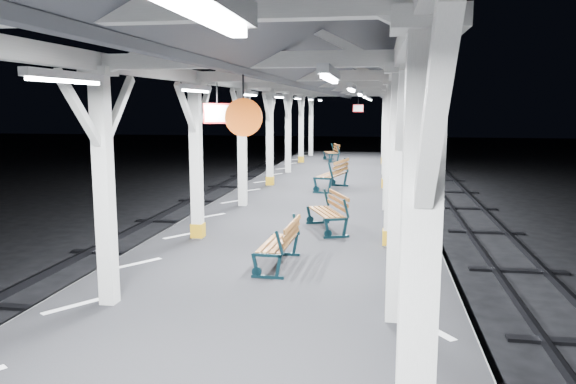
% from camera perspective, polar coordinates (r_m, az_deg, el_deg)
% --- Properties ---
extents(ground, '(120.00, 120.00, 0.00)m').
position_cam_1_polar(ground, '(10.10, -1.52, -13.33)').
color(ground, black).
rests_on(ground, ground).
extents(platform, '(6.00, 50.00, 1.00)m').
position_cam_1_polar(platform, '(9.93, -1.53, -10.66)').
color(platform, black).
rests_on(platform, ground).
extents(hazard_stripes_left, '(1.00, 48.00, 0.01)m').
position_cam_1_polar(hazard_stripes_left, '(10.49, -14.91, -7.00)').
color(hazard_stripes_left, silver).
rests_on(hazard_stripes_left, platform).
extents(hazard_stripes_right, '(1.00, 48.00, 0.01)m').
position_cam_1_polar(hazard_stripes_right, '(9.64, 13.08, -8.34)').
color(hazard_stripes_right, silver).
rests_on(hazard_stripes_right, platform).
extents(track_left, '(2.20, 60.00, 0.16)m').
position_cam_1_polar(track_left, '(12.00, -26.10, -10.22)').
color(track_left, '#2D2D33').
rests_on(track_left, ground).
extents(canopy, '(5.40, 49.00, 4.65)m').
position_cam_1_polar(canopy, '(9.38, -1.65, 13.39)').
color(canopy, silver).
rests_on(canopy, platform).
extents(bench_near, '(0.63, 1.54, 0.82)m').
position_cam_1_polar(bench_near, '(9.84, -0.60, -5.14)').
color(bench_near, black).
rests_on(bench_near, platform).
extents(bench_mid, '(1.10, 1.67, 0.85)m').
position_cam_1_polar(bench_mid, '(12.69, 4.34, -1.91)').
color(bench_mid, black).
rests_on(bench_mid, platform).
extents(bench_far, '(1.08, 1.98, 1.02)m').
position_cam_1_polar(bench_far, '(18.76, 4.77, 1.85)').
color(bench_far, black).
rests_on(bench_far, platform).
extents(bench_extra, '(0.98, 1.68, 0.86)m').
position_cam_1_polar(bench_extra, '(28.56, 4.59, 4.07)').
color(bench_extra, black).
rests_on(bench_extra, platform).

